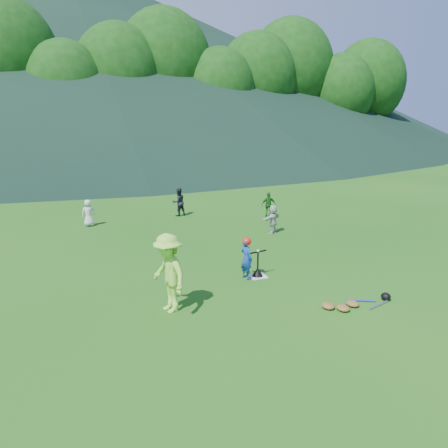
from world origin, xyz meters
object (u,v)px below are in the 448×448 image
object	(u,v)px
fielder_a	(88,213)
batting_tee	(258,272)
fielder_c	(269,205)
batter_child	(246,259)
home_plate	(258,276)
adult_coach	(169,273)
fielder_b	(179,202)
equipment_pile	(353,304)
fielder_d	(273,219)

from	to	relation	value
fielder_a	batting_tee	bearing A→B (deg)	114.51
fielder_c	batter_child	bearing A→B (deg)	68.76
home_plate	fielder_c	bearing A→B (deg)	60.48
adult_coach	batting_tee	distance (m)	3.13
fielder_b	fielder_c	bearing A→B (deg)	140.94
batter_child	equipment_pile	bearing A→B (deg)	-162.27
batter_child	fielder_a	distance (m)	8.25
fielder_c	fielder_d	xyz separation A→B (m)	(-1.07, -2.42, -0.01)
batting_tee	fielder_a	bearing A→B (deg)	116.81
fielder_c	equipment_pile	bearing A→B (deg)	85.60
batting_tee	equipment_pile	size ratio (longest dim) A/B	0.38
adult_coach	fielder_a	distance (m)	8.76
home_plate	batter_child	world-z (taller)	batter_child
fielder_b	batting_tee	size ratio (longest dim) A/B	1.79
fielder_a	equipment_pile	distance (m)	11.21
fielder_a	fielder_b	bearing A→B (deg)	-175.37
home_plate	equipment_pile	distance (m)	2.81
home_plate	fielder_c	world-z (taller)	fielder_c
batter_child	fielder_b	size ratio (longest dim) A/B	0.92
fielder_a	home_plate	bearing A→B (deg)	114.51
fielder_a	equipment_pile	xyz separation A→B (m)	(5.00, -10.03, -0.47)
fielder_a	batter_child	bearing A→B (deg)	112.36
adult_coach	fielder_b	xyz separation A→B (m)	(2.82, 9.16, -0.29)
fielder_b	fielder_d	distance (m)	4.76
batter_child	fielder_c	bearing A→B (deg)	-45.68
home_plate	fielder_a	bearing A→B (deg)	116.81
batter_child	fielder_d	world-z (taller)	batter_child
fielder_b	fielder_d	world-z (taller)	fielder_b
batter_child	adult_coach	distance (m)	2.74
adult_coach	equipment_pile	distance (m)	4.29
batter_child	fielder_c	distance (m)	7.44
adult_coach	batting_tee	bearing A→B (deg)	98.86
fielder_c	adult_coach	bearing A→B (deg)	60.32
fielder_b	equipment_pile	size ratio (longest dim) A/B	0.68
adult_coach	equipment_pile	size ratio (longest dim) A/B	1.00
batting_tee	fielder_b	bearing A→B (deg)	89.76
adult_coach	batter_child	bearing A→B (deg)	101.59
batting_tee	home_plate	bearing A→B (deg)	0.00
adult_coach	batting_tee	xyz separation A→B (m)	(2.78, 1.20, -0.77)
fielder_a	fielder_d	world-z (taller)	fielder_a
fielder_b	fielder_c	xyz separation A→B (m)	(3.54, -1.64, -0.07)
fielder_b	fielder_d	bearing A→B (deg)	107.16
fielder_a	batting_tee	world-z (taller)	fielder_a
fielder_a	adult_coach	bearing A→B (deg)	94.28
adult_coach	fielder_a	bearing A→B (deg)	172.11
home_plate	adult_coach	distance (m)	3.16
fielder_b	batting_tee	bearing A→B (deg)	75.59
equipment_pile	fielder_a	bearing A→B (deg)	116.50
fielder_c	batting_tee	size ratio (longest dim) A/B	1.58
home_plate	fielder_d	world-z (taller)	fielder_d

